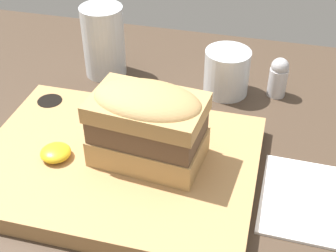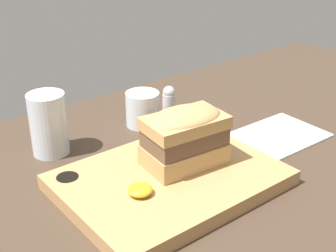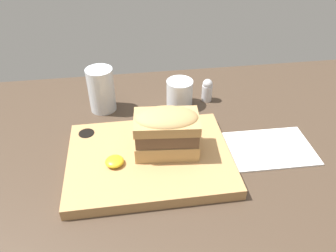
# 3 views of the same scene
# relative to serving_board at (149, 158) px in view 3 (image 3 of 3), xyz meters

# --- Properties ---
(dining_table) EXTENTS (1.72, 0.90, 0.02)m
(dining_table) POSITION_rel_serving_board_xyz_m (0.04, -0.03, -0.02)
(dining_table) COLOR #423326
(dining_table) RESTS_ON ground
(serving_board) EXTENTS (0.35, 0.26, 0.03)m
(serving_board) POSITION_rel_serving_board_xyz_m (0.00, 0.00, 0.00)
(serving_board) COLOR tan
(serving_board) RESTS_ON dining_table
(sandwich) EXTENTS (0.14, 0.10, 0.10)m
(sandwich) POSITION_rel_serving_board_xyz_m (0.04, 0.01, 0.07)
(sandwich) COLOR tan
(sandwich) RESTS_ON serving_board
(mustard_dollop) EXTENTS (0.04, 0.04, 0.02)m
(mustard_dollop) POSITION_rel_serving_board_xyz_m (-0.07, -0.02, 0.02)
(mustard_dollop) COLOR gold
(mustard_dollop) RESTS_ON serving_board
(water_glass) EXTENTS (0.07, 0.07, 0.12)m
(water_glass) POSITION_rel_serving_board_xyz_m (-0.10, 0.23, 0.04)
(water_glass) COLOR silver
(water_glass) RESTS_ON dining_table
(wine_glass) EXTENTS (0.07, 0.07, 0.07)m
(wine_glass) POSITION_rel_serving_board_xyz_m (0.10, 0.22, 0.02)
(wine_glass) COLOR silver
(wine_glass) RESTS_ON dining_table
(napkin) EXTENTS (0.20, 0.14, 0.00)m
(napkin) POSITION_rel_serving_board_xyz_m (0.28, 0.01, -0.01)
(napkin) COLOR white
(napkin) RESTS_ON dining_table
(salt_shaker) EXTENTS (0.03, 0.03, 0.06)m
(salt_shaker) POSITION_rel_serving_board_xyz_m (0.18, 0.23, 0.02)
(salt_shaker) COLOR silver
(salt_shaker) RESTS_ON dining_table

